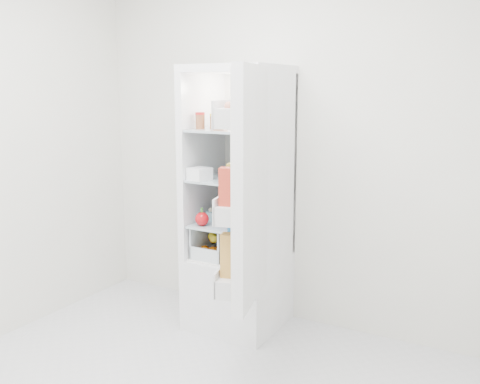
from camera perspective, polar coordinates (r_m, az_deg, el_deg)
The scene contains 19 objects.
room_walls at distance 2.47m, azimuth -10.20°, elevation 9.46°, with size 3.02×3.02×2.61m.
refrigerator at distance 3.74m, azimuth 0.13°, elevation -4.27°, with size 0.60×0.60×1.80m.
shelf_low at distance 3.67m, azimuth -0.34°, elevation -3.36°, with size 0.49×0.53×0.01m, color #9EB0B9.
shelf_mid at distance 3.61m, azimuth -0.35°, elevation 1.41°, with size 0.49×0.53×0.01m, color #9EB0B9.
shelf_top at distance 3.57m, azimuth -0.36°, elevation 6.64°, with size 0.49×0.53×0.01m, color #9EB0B9.
crisper_left at distance 3.77m, azimuth -1.96°, elevation -5.05°, with size 0.23×0.46×0.22m, color silver, non-canonical shape.
crisper_right at distance 3.65m, azimuth 1.34°, elevation -5.58°, with size 0.23×0.46×0.22m, color silver, non-canonical shape.
condiment_jars at distance 3.52m, azimuth -0.97°, elevation 7.40°, with size 0.46×0.34×0.08m.
squeeze_bottle at distance 3.43m, azimuth 2.51°, elevation 8.21°, with size 0.06×0.06×0.19m, color white.
tub_white at distance 3.53m, azimuth -4.33°, elevation 1.94°, with size 0.13×0.13×0.08m, color white.
tin_red at distance 3.32m, azimuth 0.68°, elevation 1.26°, with size 0.10×0.10×0.06m, color #D4441F.
foil_tray at distance 3.69m, azimuth -0.25°, elevation 2.05°, with size 0.15×0.11×0.04m, color silver.
red_cabbage at distance 3.57m, azimuth -0.89°, elevation -2.12°, with size 0.19×0.19×0.19m, color #501B48.
bell_pepper at distance 3.58m, azimuth -4.08°, elevation -2.88°, with size 0.09×0.09×0.09m, color #B70B11.
mushroom_bowl at distance 3.73m, azimuth -2.66°, elevation -2.53°, with size 0.13×0.13×0.06m, color #8AC0CE.
salad_bag at distance 3.45m, azimuth 0.08°, elevation -3.15°, with size 0.12×0.12×0.12m, color beige.
citrus_pile at distance 3.76m, azimuth -2.12°, elevation -5.57°, with size 0.20×0.31×0.16m.
veg_pile at distance 3.66m, azimuth 1.39°, elevation -6.30°, with size 0.16×0.30×0.10m.
fridge_door at distance 2.93m, azimuth 0.61°, elevation 0.03°, with size 0.31×0.59×1.30m.
Camera 1 is at (1.57, -1.90, 1.65)m, focal length 40.00 mm.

